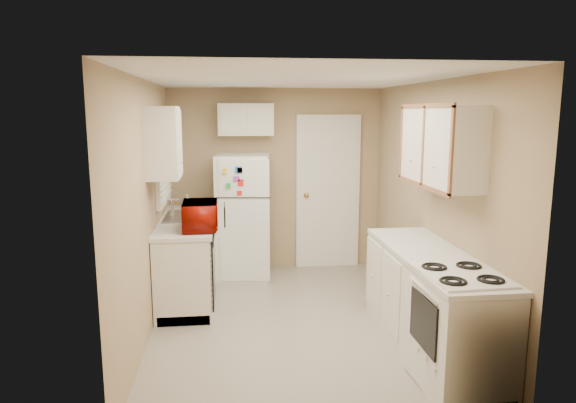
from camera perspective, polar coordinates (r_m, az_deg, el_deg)
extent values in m
plane|color=#A8A095|center=(5.34, 0.63, -13.18)|extent=(3.80, 3.80, 0.00)
plane|color=white|center=(4.92, 0.69, 13.45)|extent=(3.80, 3.80, 0.00)
plane|color=tan|center=(5.02, -15.41, -0.74)|extent=(3.80, 3.80, 0.00)
plane|color=tan|center=(5.35, 15.70, -0.10)|extent=(3.80, 3.80, 0.00)
plane|color=tan|center=(6.86, -1.34, 2.43)|extent=(2.80, 2.80, 0.00)
plane|color=tan|center=(3.17, 5.01, -6.61)|extent=(2.80, 2.80, 0.00)
cube|color=silver|center=(6.02, -10.96, -6.12)|extent=(0.60, 1.80, 0.90)
cube|color=black|center=(5.42, -8.36, -7.42)|extent=(0.03, 0.58, 0.72)
cube|color=gray|center=(6.07, -10.98, -2.01)|extent=(0.54, 0.74, 0.16)
imported|color=#960D03|center=(5.36, -9.72, -1.48)|extent=(0.53, 0.30, 0.34)
imported|color=silver|center=(6.57, -11.11, 0.15)|extent=(0.11, 0.11, 0.18)
cube|color=silver|center=(5.99, -13.70, 4.89)|extent=(0.10, 0.98, 1.08)
cube|color=silver|center=(5.14, -13.69, 6.33)|extent=(0.30, 0.45, 0.70)
cube|color=silver|center=(6.53, -4.95, -1.67)|extent=(0.72, 0.70, 1.57)
cube|color=silver|center=(6.63, -4.74, 9.07)|extent=(0.70, 0.30, 0.40)
cube|color=silver|center=(6.95, 4.46, 0.99)|extent=(0.86, 0.06, 2.08)
cube|color=silver|center=(4.72, 15.54, -10.89)|extent=(0.60, 2.00, 0.90)
cube|color=silver|center=(4.23, 18.30, -14.20)|extent=(0.57, 0.69, 0.81)
cube|color=silver|center=(4.77, 16.63, 5.93)|extent=(0.30, 1.20, 0.70)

